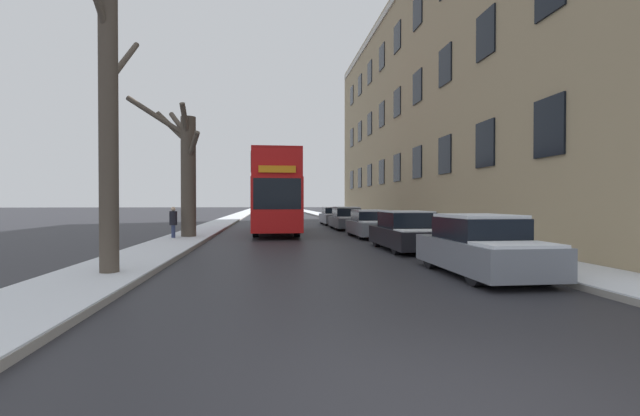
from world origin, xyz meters
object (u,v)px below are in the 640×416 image
at_px(double_decker_bus, 275,190).
at_px(parked_car_3, 346,219).
at_px(parked_car_2, 370,225).
at_px(bare_tree_left_1, 186,168).
at_px(bare_tree_left_0, 107,111).
at_px(pedestrian_left_sidewalk, 173,222).
at_px(parked_car_1, 407,232).
at_px(parked_car_4, 333,216).
at_px(parked_car_0, 481,247).

relative_size(double_decker_bus, parked_car_3, 2.43).
bearing_deg(parked_car_2, bare_tree_left_1, -177.83).
xyz_separation_m(bare_tree_left_0, parked_car_3, (8.83, 17.37, -3.21)).
bearing_deg(pedestrian_left_sidewalk, parked_car_1, -134.44).
distance_m(double_decker_bus, parked_car_1, 10.99).
relative_size(double_decker_bus, pedestrian_left_sidewalk, 6.77).
relative_size(double_decker_bus, parked_car_1, 2.43).
bearing_deg(parked_car_4, bare_tree_left_1, -125.35).
bearing_deg(pedestrian_left_sidewalk, parked_car_0, -155.10).
bearing_deg(bare_tree_left_1, parked_car_2, 2.17).
distance_m(parked_car_2, parked_car_4, 12.39).
height_order(parked_car_3, pedestrian_left_sidewalk, pedestrian_left_sidewalk).
relative_size(bare_tree_left_0, parked_car_3, 1.94).
relative_size(parked_car_3, parked_car_4, 0.97).
xyz_separation_m(bare_tree_left_1, parked_car_1, (9.03, -5.55, -2.74)).
xyz_separation_m(bare_tree_left_1, pedestrian_left_sidewalk, (-0.44, -0.68, -2.54)).
bearing_deg(parked_car_2, pedestrian_left_sidewalk, -173.83).
bearing_deg(parked_car_3, double_decker_bus, -150.81).
bearing_deg(parked_car_0, parked_car_4, 90.00).
xyz_separation_m(bare_tree_left_1, parked_car_2, (9.03, 0.34, -2.76)).
height_order(double_decker_bus, parked_car_1, double_decker_bus).
relative_size(parked_car_1, parked_car_2, 1.05).
xyz_separation_m(parked_car_1, parked_car_2, (-0.00, 5.89, -0.02)).
distance_m(parked_car_0, parked_car_3, 17.99).
height_order(parked_car_1, parked_car_2, parked_car_1).
xyz_separation_m(parked_car_2, parked_car_3, (0.00, 6.49, 0.03)).
bearing_deg(parked_car_4, double_decker_bus, -118.95).
distance_m(bare_tree_left_1, parked_car_1, 10.95).
bearing_deg(parked_car_3, parked_car_1, -90.00).
height_order(bare_tree_left_1, parked_car_3, bare_tree_left_1).
bearing_deg(parked_car_2, parked_car_0, -90.00).
xyz_separation_m(parked_car_1, parked_car_4, (0.00, 18.28, -0.01)).
relative_size(bare_tree_left_0, parked_car_2, 2.03).
xyz_separation_m(parked_car_2, pedestrian_left_sidewalk, (-9.47, -1.02, 0.22)).
bearing_deg(parked_car_2, parked_car_1, -90.00).
xyz_separation_m(parked_car_2, parked_car_4, (0.00, 12.39, 0.01)).
height_order(parked_car_0, parked_car_1, parked_car_0).
xyz_separation_m(bare_tree_left_0, parked_car_0, (8.83, -0.62, -3.21)).
height_order(bare_tree_left_0, parked_car_0, bare_tree_left_0).
bearing_deg(bare_tree_left_1, double_decker_bus, 44.23).
bearing_deg(bare_tree_left_1, parked_car_4, 54.65).
bearing_deg(parked_car_1, bare_tree_left_1, 148.41).
height_order(double_decker_bus, parked_car_2, double_decker_bus).
bearing_deg(pedestrian_left_sidewalk, bare_tree_left_1, -49.97).
bearing_deg(parked_car_4, parked_car_1, -90.00).
bearing_deg(double_decker_bus, parked_car_0, -72.92).
distance_m(parked_car_2, pedestrian_left_sidewalk, 9.53).
relative_size(bare_tree_left_1, pedestrian_left_sidewalk, 4.35).
bearing_deg(pedestrian_left_sidewalk, double_decker_bus, -61.45).
relative_size(bare_tree_left_1, double_decker_bus, 0.64).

